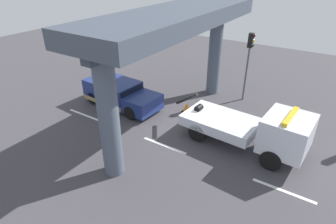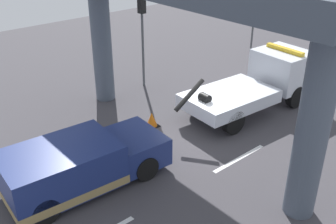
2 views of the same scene
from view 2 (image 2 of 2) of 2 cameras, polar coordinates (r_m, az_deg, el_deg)
name	(u,v)px [view 2 (image 2 of 2)]	position (r m, az deg, el deg)	size (l,w,h in m)	color
ground_plane	(195,135)	(15.73, 3.86, -3.34)	(60.00, 40.00, 0.10)	#423F44
lane_stripe_mid	(239,158)	(14.42, 10.24, -6.59)	(2.60, 0.16, 0.01)	silver
lane_stripe_east	(327,109)	(18.96, 21.99, 0.36)	(2.60, 0.16, 0.01)	silver
tow_truck_white	(261,81)	(17.90, 13.28, 4.34)	(7.31, 2.76, 2.46)	silver
towed_van_green	(79,165)	(12.77, -12.70, -7.51)	(5.32, 2.50, 1.58)	navy
traffic_light_near	(142,20)	(19.11, -3.71, 13.06)	(0.39, 0.32, 4.53)	#515456
traffic_cone_orange	(152,120)	(16.10, -2.36, -1.13)	(0.52, 0.52, 0.62)	orange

